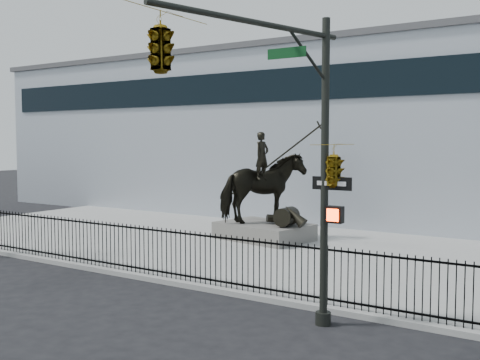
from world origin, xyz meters
The scene contains 7 objects.
ground centered at (0.00, 0.00, 0.00)m, with size 120.00×120.00×0.00m, color black.
plaza centered at (0.00, 7.00, 0.07)m, with size 30.00×12.00×0.15m, color gray.
building centered at (0.00, 20.00, 4.50)m, with size 44.00×14.00×9.00m, color #B7BDC8.
picket_fence centered at (0.00, 1.25, 0.90)m, with size 22.10×0.10×1.50m.
statue_plinth centered at (0.60, 8.49, 0.49)m, with size 3.67×2.52×0.69m, color #605D58.
equestrian_statue centered at (0.66, 8.48, 2.28)m, with size 4.64×3.31×3.99m.
traffic_signal_right centered at (6.47, -2.00, 4.85)m, with size 2.17×6.86×7.00m.
Camera 1 is at (12.24, -11.57, 4.26)m, focal length 42.00 mm.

